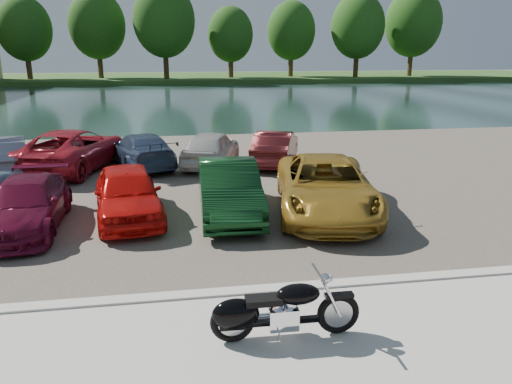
% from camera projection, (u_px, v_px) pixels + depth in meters
% --- Properties ---
extents(ground, '(200.00, 200.00, 0.00)m').
position_uv_depth(ground, '(344.00, 352.00, 7.50)').
color(ground, '#595447').
rests_on(ground, ground).
extents(kerb, '(60.00, 0.30, 0.14)m').
position_uv_depth(kerb, '(309.00, 288.00, 9.38)').
color(kerb, '#B8B5AD').
rests_on(kerb, ground).
extents(parking_lot, '(60.00, 18.00, 0.04)m').
position_uv_depth(parking_lot, '(243.00, 176.00, 17.93)').
color(parking_lot, '#48413A').
rests_on(parking_lot, ground).
extents(river, '(120.00, 40.00, 0.00)m').
position_uv_depth(river, '(199.00, 100.00, 45.44)').
color(river, '#182B27').
rests_on(river, ground).
extents(far_bank, '(120.00, 24.00, 0.60)m').
position_uv_depth(far_bank, '(187.00, 78.00, 75.71)').
color(far_bank, '#234518').
rests_on(far_bank, ground).
extents(far_trees, '(70.25, 10.68, 12.52)m').
position_uv_depth(far_trees, '(219.00, 26.00, 68.53)').
color(far_trees, '#3D2D16').
rests_on(far_trees, far_bank).
extents(motorcycle, '(2.33, 0.75, 1.05)m').
position_uv_depth(motorcycle, '(272.00, 311.00, 7.56)').
color(motorcycle, black).
rests_on(motorcycle, promenade).
extents(car_3, '(1.87, 4.34, 1.25)m').
position_uv_depth(car_3, '(26.00, 205.00, 12.40)').
color(car_3, maroon).
rests_on(car_3, parking_lot).
extents(car_4, '(2.21, 4.29, 1.40)m').
position_uv_depth(car_4, '(128.00, 193.00, 13.16)').
color(car_4, red).
rests_on(car_4, parking_lot).
extents(car_5, '(1.68, 4.48, 1.46)m').
position_uv_depth(car_5, '(229.00, 189.00, 13.41)').
color(car_5, '#0E3516').
rests_on(car_5, parking_lot).
extents(car_6, '(3.46, 5.82, 1.52)m').
position_uv_depth(car_6, '(326.00, 186.00, 13.58)').
color(car_6, '#A67D26').
rests_on(car_6, parking_lot).
extents(car_9, '(2.59, 4.51, 1.41)m').
position_uv_depth(car_9, '(4.00, 156.00, 17.75)').
color(car_9, slate).
rests_on(car_9, parking_lot).
extents(car_10, '(3.91, 5.97, 1.53)m').
position_uv_depth(car_10, '(72.00, 149.00, 18.61)').
color(car_10, '#AE1D2B').
rests_on(car_10, parking_lot).
extents(car_11, '(3.09, 4.80, 1.29)m').
position_uv_depth(car_11, '(141.00, 150.00, 19.05)').
color(car_11, navy).
rests_on(car_11, parking_lot).
extents(car_12, '(2.85, 4.39, 1.39)m').
position_uv_depth(car_12, '(211.00, 148.00, 19.21)').
color(car_12, beige).
rests_on(car_12, parking_lot).
extents(car_13, '(2.66, 4.27, 1.33)m').
position_uv_depth(car_13, '(275.00, 147.00, 19.51)').
color(car_13, '#561719').
rests_on(car_13, parking_lot).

